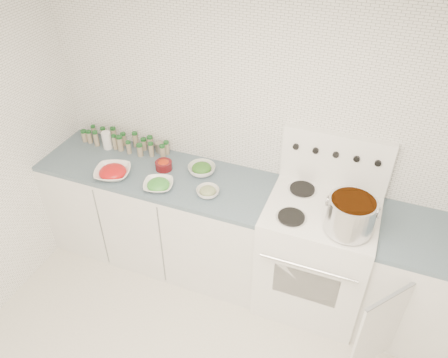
% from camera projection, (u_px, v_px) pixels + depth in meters
% --- Properties ---
extents(room_walls, '(3.54, 3.04, 2.52)m').
position_uv_depth(room_walls, '(177.00, 241.00, 1.86)').
color(room_walls, white).
rests_on(room_walls, ground).
extents(counter_left, '(1.85, 0.62, 0.90)m').
position_uv_depth(counter_left, '(160.00, 214.00, 3.65)').
color(counter_left, white).
rests_on(counter_left, ground).
extents(stove, '(0.76, 0.70, 1.36)m').
position_uv_depth(stove, '(315.00, 253.00, 3.25)').
color(stove, white).
rests_on(stove, ground).
extents(counter_right, '(0.89, 0.94, 0.90)m').
position_uv_depth(counter_right, '(431.00, 289.00, 3.04)').
color(counter_right, white).
rests_on(counter_right, ground).
extents(stock_pot, '(0.33, 0.30, 0.23)m').
position_uv_depth(stock_pot, '(351.00, 214.00, 2.73)').
color(stock_pot, silver).
rests_on(stock_pot, stove).
extents(bowl_tomato, '(0.34, 0.34, 0.09)m').
position_uv_depth(bowl_tomato, '(113.00, 172.00, 3.30)').
color(bowl_tomato, white).
rests_on(bowl_tomato, counter_left).
extents(bowl_snowpea, '(0.27, 0.27, 0.07)m').
position_uv_depth(bowl_snowpea, '(158.00, 185.00, 3.19)').
color(bowl_snowpea, white).
rests_on(bowl_snowpea, counter_left).
extents(bowl_broccoli, '(0.27, 0.27, 0.08)m').
position_uv_depth(bowl_broccoli, '(202.00, 169.00, 3.34)').
color(bowl_broccoli, white).
rests_on(bowl_broccoli, counter_left).
extents(bowl_zucchini, '(0.18, 0.18, 0.07)m').
position_uv_depth(bowl_zucchini, '(208.00, 192.00, 3.13)').
color(bowl_zucchini, white).
rests_on(bowl_zucchini, counter_left).
extents(bowl_pepper, '(0.13, 0.13, 0.08)m').
position_uv_depth(bowl_pepper, '(164.00, 165.00, 3.38)').
color(bowl_pepper, '#530E11').
rests_on(bowl_pepper, counter_left).
extents(salt_canister, '(0.09, 0.09, 0.15)m').
position_uv_depth(salt_canister, '(107.00, 140.00, 3.60)').
color(salt_canister, white).
rests_on(salt_canister, counter_left).
extents(tin_can, '(0.08, 0.08, 0.09)m').
position_uv_depth(tin_can, '(159.00, 147.00, 3.57)').
color(tin_can, gray).
rests_on(tin_can, counter_left).
extents(spice_cluster, '(0.79, 0.16, 0.14)m').
position_uv_depth(spice_cluster, '(125.00, 141.00, 3.60)').
color(spice_cluster, gray).
rests_on(spice_cluster, counter_left).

